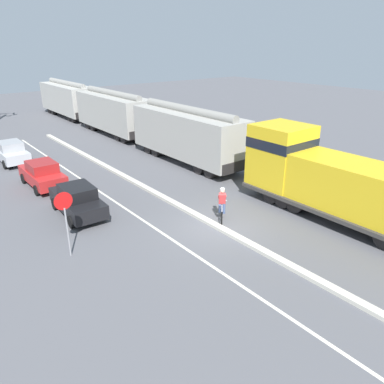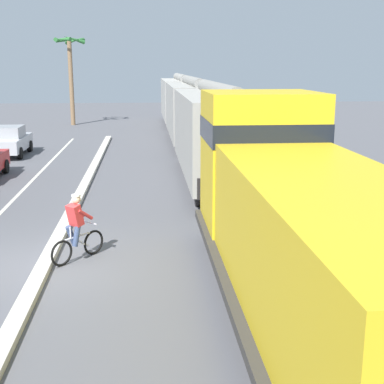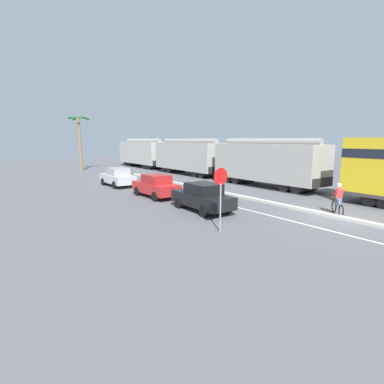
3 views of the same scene
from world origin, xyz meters
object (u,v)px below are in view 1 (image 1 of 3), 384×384
hopper_car_lead (187,135)px  hopper_car_trailing (68,99)px  locomotive (336,184)px  parked_car_silver (11,152)px  parked_car_black (77,200)px  cyclist (222,205)px  hopper_car_middle (114,113)px  stop_sign (65,212)px  parked_car_red (42,174)px

hopper_car_lead → hopper_car_trailing: same height
locomotive → parked_car_silver: 22.65m
hopper_car_trailing → parked_car_black: bearing=-110.6°
parked_car_black → cyclist: cyclist is taller
parked_car_black → locomotive: bearing=-39.7°
hopper_car_lead → cyclist: 10.15m
hopper_car_middle → stop_sign: (-12.01, -19.03, -0.05)m
stop_sign → parked_car_silver: bearing=84.0°
stop_sign → parked_car_red: bearing=78.5°
locomotive → parked_car_black: (-10.11, 8.38, -0.98)m
parked_car_black → hopper_car_lead: bearing=20.5°
parked_car_silver → cyclist: 17.78m
locomotive → parked_car_red: locomotive is taller
locomotive → stop_sign: 12.91m
hopper_car_middle → hopper_car_lead: bearing=-90.0°
locomotive → hopper_car_trailing: bearing=90.0°
hopper_car_middle → parked_car_red: 14.40m
parked_car_red → parked_car_silver: size_ratio=1.00×
hopper_car_middle → parked_car_red: size_ratio=2.52×
hopper_car_lead → cyclist: size_ratio=6.18×
parked_car_black → stop_sign: stop_sign is taller
parked_car_silver → hopper_car_trailing: bearing=55.7°
locomotive → parked_car_silver: locomotive is taller
locomotive → stop_sign: size_ratio=4.03×
hopper_car_lead → hopper_car_middle: size_ratio=1.00×
parked_car_black → parked_car_silver: same height
locomotive → parked_car_red: size_ratio=2.76×
hopper_car_lead → parked_car_black: size_ratio=2.48×
hopper_car_lead → parked_car_red: hopper_car_lead is taller
hopper_car_lead → hopper_car_trailing: (0.00, 23.20, 0.00)m
parked_car_red → cyclist: (5.49, -10.41, 0.00)m
hopper_car_middle → parked_car_black: size_ratio=2.48×
stop_sign → hopper_car_trailing: bearing=68.6°
cyclist → stop_sign: 7.55m
parked_car_black → cyclist: bearing=-43.5°
parked_car_red → hopper_car_lead: bearing=-8.4°
cyclist → hopper_car_middle: bearing=77.1°
hopper_car_lead → locomotive: bearing=-90.0°
locomotive → parked_car_black: bearing=140.3°
hopper_car_lead → parked_car_red: size_ratio=2.52×
cyclist → hopper_car_lead: bearing=62.2°
hopper_car_lead → cyclist: bearing=-117.8°
hopper_car_middle → parked_car_red: (-10.19, -10.10, -1.26)m
hopper_car_lead → hopper_car_trailing: size_ratio=1.00×
locomotive → parked_car_silver: size_ratio=2.76×
parked_car_black → parked_car_silver: bearing=91.4°
parked_car_black → parked_car_silver: size_ratio=1.02×
hopper_car_trailing → stop_sign: size_ratio=3.68×
locomotive → hopper_car_middle: (0.00, 23.76, 0.28)m
locomotive → hopper_car_middle: size_ratio=1.10×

